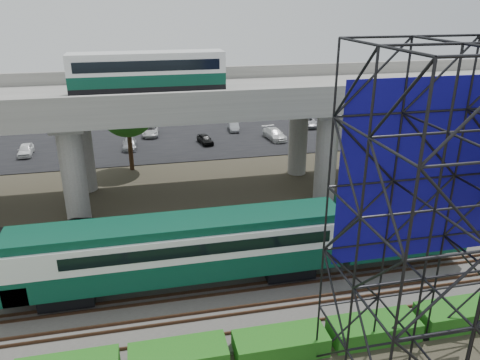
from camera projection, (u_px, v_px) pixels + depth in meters
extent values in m
plane|color=#474233|center=(242.00, 303.00, 26.88)|extent=(140.00, 140.00, 0.00)
cube|color=slate|center=(234.00, 282.00, 28.66)|extent=(90.00, 12.00, 0.20)
cube|color=black|center=(212.00, 222.00, 36.40)|extent=(90.00, 5.00, 0.08)
cube|color=black|center=(181.00, 138.00, 57.74)|extent=(90.00, 18.00, 0.08)
cube|color=#435C6F|center=(168.00, 102.00, 77.73)|extent=(140.00, 40.00, 0.03)
cube|color=#472D1E|center=(253.00, 329.00, 24.31)|extent=(90.00, 0.08, 0.16)
cube|color=#472D1E|center=(247.00, 312.00, 25.62)|extent=(90.00, 0.08, 0.16)
cube|color=#472D1E|center=(244.00, 306.00, 26.13)|extent=(90.00, 0.08, 0.16)
cube|color=#472D1E|center=(239.00, 291.00, 27.44)|extent=(90.00, 0.08, 0.16)
cube|color=#472D1E|center=(237.00, 286.00, 27.94)|extent=(90.00, 0.08, 0.16)
cube|color=#472D1E|center=(232.00, 273.00, 29.25)|extent=(90.00, 0.08, 0.16)
cube|color=#472D1E|center=(230.00, 268.00, 29.76)|extent=(90.00, 0.08, 0.16)
cube|color=#472D1E|center=(226.00, 257.00, 31.07)|extent=(90.00, 0.08, 0.16)
cube|color=#472D1E|center=(224.00, 253.00, 31.58)|extent=(90.00, 0.08, 0.16)
cube|color=#472D1E|center=(221.00, 242.00, 32.88)|extent=(90.00, 0.08, 0.16)
cube|color=black|center=(68.00, 292.00, 26.46)|extent=(3.00, 2.20, 0.90)
cube|color=black|center=(287.00, 266.00, 29.08)|extent=(3.00, 2.20, 0.90)
cube|color=#083D2C|center=(182.00, 262.00, 27.35)|extent=(19.00, 3.00, 1.40)
cube|color=silver|center=(181.00, 240.00, 26.81)|extent=(19.00, 3.00, 1.50)
cube|color=#083D2C|center=(180.00, 224.00, 26.45)|extent=(19.00, 2.60, 0.50)
cube|color=black|center=(198.00, 237.00, 27.00)|extent=(15.00, 3.06, 0.70)
ellipsoid|color=silver|center=(4.00, 267.00, 25.11)|extent=(3.60, 3.00, 3.20)
cube|color=#083D2C|center=(8.00, 284.00, 25.49)|extent=(2.60, 3.00, 1.10)
cube|color=#083D2C|center=(401.00, 223.00, 29.79)|extent=(8.00, 3.00, 3.40)
cube|color=#9E9B93|center=(199.00, 99.00, 38.25)|extent=(80.00, 12.00, 1.20)
cube|color=#9E9B93|center=(210.00, 99.00, 32.61)|extent=(80.00, 0.50, 1.10)
cube|color=#9E9B93|center=(190.00, 74.00, 43.05)|extent=(80.00, 0.50, 1.10)
cylinder|color=#9E9B93|center=(74.00, 175.00, 34.75)|extent=(1.80, 1.80, 8.00)
cylinder|color=#9E9B93|center=(82.00, 148.00, 41.11)|extent=(1.80, 1.80, 8.00)
cube|color=#9E9B93|center=(72.00, 116.00, 36.57)|extent=(2.40, 9.00, 0.60)
cylinder|color=#9E9B93|center=(326.00, 157.00, 38.77)|extent=(1.80, 1.80, 8.00)
cylinder|color=#9E9B93|center=(298.00, 134.00, 45.13)|extent=(1.80, 1.80, 8.00)
cube|color=#9E9B93|center=(314.00, 104.00, 40.59)|extent=(2.40, 9.00, 0.60)
cylinder|color=#9E9B93|center=(462.00, 124.00, 48.74)|extent=(1.80, 1.80, 8.00)
cube|color=black|center=(149.00, 89.00, 37.11)|extent=(12.00, 2.50, 0.70)
cube|color=#083D2C|center=(148.00, 79.00, 36.81)|extent=(12.00, 2.50, 0.90)
cube|color=silver|center=(147.00, 65.00, 36.41)|extent=(12.00, 2.50, 1.30)
cube|color=black|center=(147.00, 64.00, 36.39)|extent=(11.00, 2.56, 0.80)
cube|color=silver|center=(146.00, 54.00, 36.11)|extent=(12.00, 2.40, 0.30)
cube|color=#0F0B7C|center=(425.00, 172.00, 20.40)|extent=(8.10, 0.08, 8.25)
cube|color=#166116|center=(179.00, 358.00, 21.96)|extent=(4.60, 1.80, 1.15)
cube|color=#166116|center=(280.00, 343.00, 22.99)|extent=(4.60, 1.80, 1.03)
cube|color=#166116|center=(374.00, 329.00, 24.00)|extent=(4.60, 1.80, 1.01)
cube|color=#166116|center=(460.00, 315.00, 24.98)|extent=(4.60, 1.80, 1.12)
cylinder|color=#382314|center=(368.00, 171.00, 40.16)|extent=(0.44, 0.44, 4.80)
ellipsoid|color=#166116|center=(372.00, 135.00, 38.99)|extent=(4.94, 4.94, 4.18)
cylinder|color=#382314|center=(130.00, 147.00, 46.59)|extent=(0.44, 0.44, 4.80)
ellipsoid|color=#166116|center=(127.00, 115.00, 45.41)|extent=(4.94, 4.94, 4.18)
imported|color=black|center=(95.00, 230.00, 33.60)|extent=(5.48, 3.97, 1.39)
imported|color=white|center=(26.00, 150.00, 51.29)|extent=(1.62, 3.64, 1.22)
imported|color=#AFB0B7|center=(65.00, 136.00, 56.53)|extent=(1.56, 3.68, 1.18)
imported|color=#9C9EA4|center=(130.00, 144.00, 53.55)|extent=(1.61, 3.78, 1.09)
imported|color=silver|center=(150.00, 131.00, 58.59)|extent=(2.19, 4.32, 1.17)
imported|color=black|center=(205.00, 139.00, 55.31)|extent=(1.89, 3.41, 1.10)
imported|color=#9B9DA2|center=(234.00, 126.00, 60.76)|extent=(1.53, 3.47, 1.11)
imported|color=silver|center=(275.00, 134.00, 57.00)|extent=(2.36, 4.62, 1.29)
imported|color=#A0A1A8|center=(307.00, 121.00, 62.76)|extent=(2.19, 4.52, 1.24)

